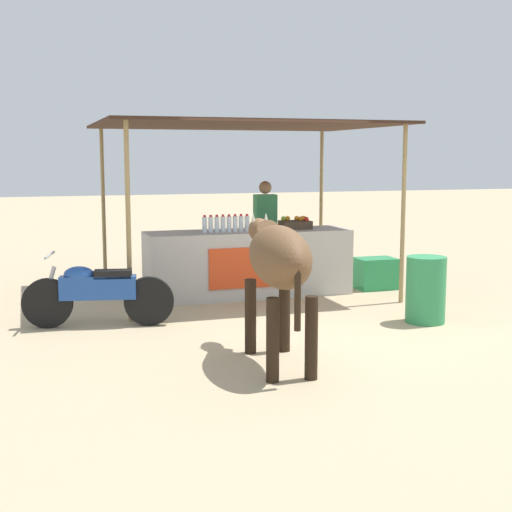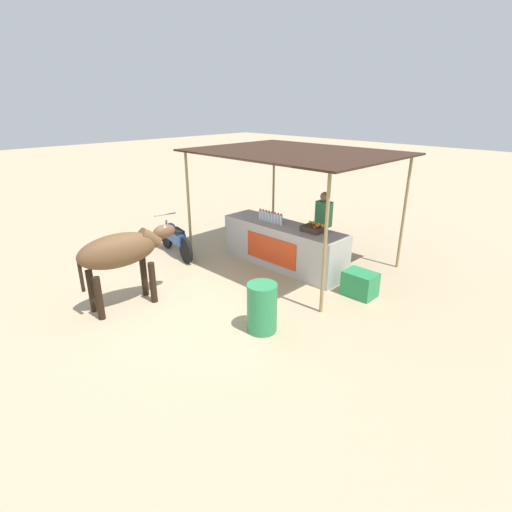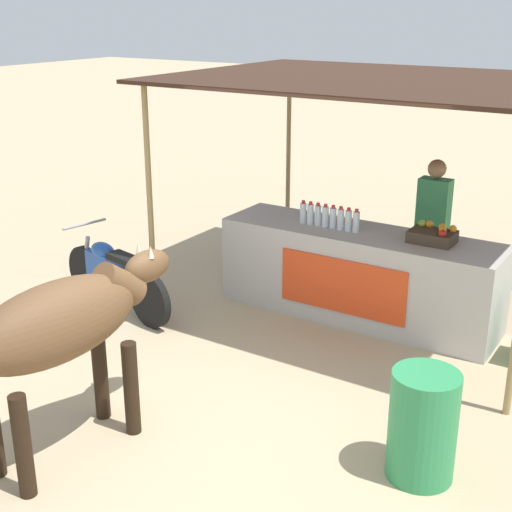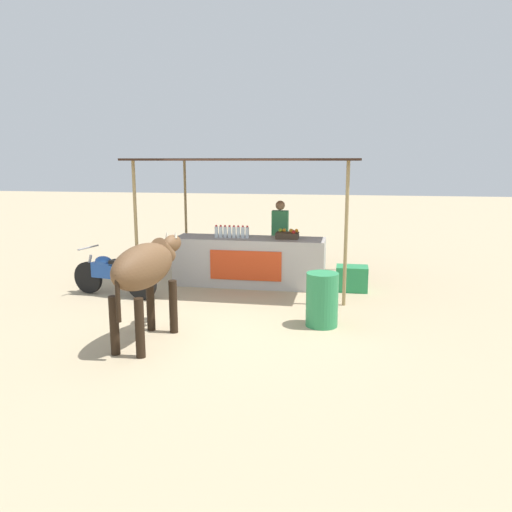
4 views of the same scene
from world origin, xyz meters
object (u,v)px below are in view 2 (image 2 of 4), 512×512
fruit_crate (313,228)px  motorcycle_parked (175,238)px  water_barrel (262,308)px  vendor_behind_counter (323,227)px  cooler_box (360,284)px  cow (122,252)px  stall_counter (283,245)px

fruit_crate → motorcycle_parked: size_ratio=0.25×
water_barrel → motorcycle_parked: motorcycle_parked is taller
vendor_behind_counter → water_barrel: size_ratio=2.01×
cooler_box → motorcycle_parked: size_ratio=0.34×
fruit_crate → cow: cow is taller
vendor_behind_counter → water_barrel: (1.05, -3.06, -0.44)m
vendor_behind_counter → cooler_box: vendor_behind_counter is taller
fruit_crate → motorcycle_parked: 3.41m
fruit_crate → cow: bearing=-113.7°
fruit_crate → cooler_box: size_ratio=0.73×
water_barrel → motorcycle_parked: 4.01m
vendor_behind_counter → cow: 4.36m
stall_counter → cooler_box: (2.03, -0.10, -0.24)m
fruit_crate → water_barrel: size_ratio=0.54×
cooler_box → fruit_crate: bearing=173.0°
stall_counter → water_barrel: size_ratio=3.65×
stall_counter → water_barrel: stall_counter is taller
fruit_crate → stall_counter: bearing=-175.5°
water_barrel → cow: bearing=-154.7°
stall_counter → vendor_behind_counter: 0.98m
fruit_crate → cow: 3.79m
fruit_crate → vendor_behind_counter: 0.76m
stall_counter → motorcycle_parked: size_ratio=1.69×
stall_counter → fruit_crate: size_ratio=6.82×
water_barrel → fruit_crate: bearing=108.8°
stall_counter → fruit_crate: 0.94m
fruit_crate → cooler_box: bearing=-7.0°
water_barrel → motorcycle_parked: bearing=165.3°
cooler_box → cow: size_ratio=0.33×
vendor_behind_counter → cooler_box: (1.52, -0.85, -0.61)m
vendor_behind_counter → cow: bearing=-107.1°
stall_counter → cooler_box: 2.05m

